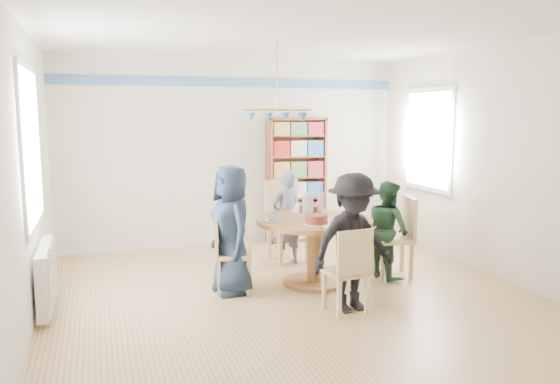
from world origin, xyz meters
name	(u,v)px	position (x,y,z in m)	size (l,w,h in m)	color
ground	(292,295)	(0.00, 0.00, 0.00)	(5.00, 5.00, 0.00)	tan
room_shell	(246,136)	(-0.26, 0.87, 1.65)	(5.00, 5.00, 5.00)	white
radiator	(46,276)	(-2.42, 0.30, 0.35)	(0.12, 1.00, 0.60)	silver
dining_table	(314,236)	(0.37, 0.28, 0.56)	(1.30, 1.30, 0.75)	brown
chair_left	(227,248)	(-0.62, 0.33, 0.48)	(0.47, 0.47, 0.87)	#D7B384
chair_right	(400,233)	(1.43, 0.25, 0.52)	(0.50, 0.50, 0.94)	#D7B384
chair_far	(285,217)	(0.39, 1.35, 0.58)	(0.50, 0.50, 1.05)	#D7B384
chair_near	(349,267)	(0.33, -0.70, 0.46)	(0.40, 0.40, 0.84)	#D7B384
person_left	(232,230)	(-0.58, 0.29, 0.69)	(0.67, 0.44, 1.38)	#192538
person_right	(388,229)	(1.28, 0.26, 0.57)	(0.55, 0.43, 1.14)	#1A3522
person_far	(286,218)	(0.34, 1.16, 0.60)	(0.44, 0.29, 1.21)	gray
person_near	(353,243)	(0.40, -0.61, 0.68)	(0.87, 0.50, 1.35)	black
bookshelf	(296,181)	(0.91, 2.34, 0.91)	(0.88, 0.26, 1.85)	brown
tableware	(312,212)	(0.34, 0.31, 0.82)	(1.16, 1.16, 0.30)	white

